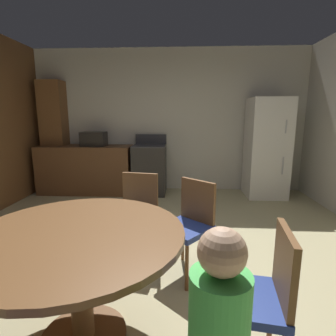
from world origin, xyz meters
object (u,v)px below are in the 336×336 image
Objects in this scene: refrigerator at (267,148)px; chair_northeast at (190,221)px; microwave at (94,139)px; dining_table at (78,254)px; oven_range at (150,169)px; chair_east at (260,292)px; chair_north at (137,210)px.

refrigerator is 2.02× the size of chair_northeast.
microwave is 0.51× the size of chair_northeast.
refrigerator is 1.33× the size of dining_table.
refrigerator is at bearing -168.76° from chair_northeast.
microwave is (-1.04, -0.00, 0.56)m from oven_range.
chair_northeast is (0.72, 0.82, -0.11)m from dining_table.
dining_table is at bearing 0.00° from chair_east.
dining_table is 1.52× the size of chair_east.
refrigerator reaches higher than chair_north.
chair_east is at bearing -107.34° from refrigerator.
dining_table is at bearing -90.68° from oven_range.
chair_east is at bearing -73.65° from oven_range.
oven_range is 3.68m from chair_east.
oven_range reaches higher than chair_east.
microwave reaches higher than chair_northeast.
oven_range is 2.65m from chair_northeast.
refrigerator is at bearing -0.91° from microwave.
chair_northeast is (0.53, -0.25, 0.00)m from chair_north.
chair_north is (0.15, -2.30, 0.03)m from oven_range.
refrigerator is 2.02× the size of chair_north.
chair_north is at bearing -86.37° from oven_range.
refrigerator is at bearing -98.90° from chair_east.
chair_north is 0.59m from chair_northeast.
refrigerator is 3.97m from dining_table.
chair_east is (-1.09, -3.48, -0.38)m from refrigerator.
chair_north is at bearing 80.14° from dining_table.
chair_northeast is at bearing -120.02° from refrigerator.
refrigerator is 3.17m from microwave.
chair_north is (-0.89, 1.23, 0.00)m from chair_east.
chair_northeast is (1.72, -2.55, -0.53)m from microwave.
microwave is at bearing -142.89° from chair_north.
oven_range is at bearing -166.51° from chair_north.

